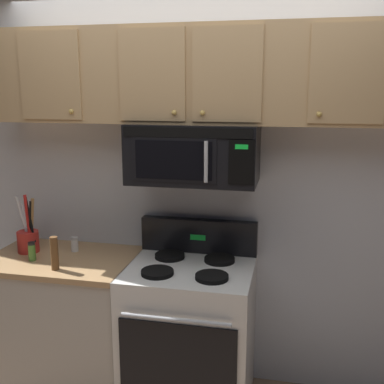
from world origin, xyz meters
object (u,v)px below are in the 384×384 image
(utensil_crock_red, at_px, (28,238))
(salt_shaker, at_px, (75,244))
(over_range_microwave, at_px, (194,153))
(stove_range, at_px, (190,333))
(pepper_mill, at_px, (54,253))
(spice_jar, at_px, (32,251))

(utensil_crock_red, bearing_deg, salt_shaker, 14.04)
(over_range_microwave, height_order, utensil_crock_red, over_range_microwave)
(utensil_crock_red, distance_m, salt_shaker, 0.30)
(stove_range, height_order, salt_shaker, stove_range)
(pepper_mill, bearing_deg, utensil_crock_red, 142.33)
(over_range_microwave, relative_size, pepper_mill, 3.76)
(stove_range, distance_m, salt_shaker, 0.94)
(over_range_microwave, distance_m, pepper_mill, 1.01)
(over_range_microwave, bearing_deg, spice_jar, -168.06)
(over_range_microwave, xyz_separation_m, spice_jar, (-0.99, -0.21, -0.62))
(over_range_microwave, xyz_separation_m, pepper_mill, (-0.77, -0.32, -0.57))
(utensil_crock_red, distance_m, pepper_mill, 0.41)
(stove_range, bearing_deg, over_range_microwave, 90.14)
(stove_range, bearing_deg, pepper_mill, -165.48)
(salt_shaker, xyz_separation_m, pepper_mill, (0.03, -0.32, 0.05))
(stove_range, height_order, spice_jar, stove_range)
(over_range_microwave, relative_size, salt_shaker, 7.83)
(stove_range, distance_m, spice_jar, 1.11)
(over_range_microwave, distance_m, spice_jar, 1.18)
(stove_range, bearing_deg, salt_shaker, 171.49)
(pepper_mill, bearing_deg, spice_jar, 153.27)
(utensil_crock_red, xyz_separation_m, pepper_mill, (0.32, -0.25, 0.01))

